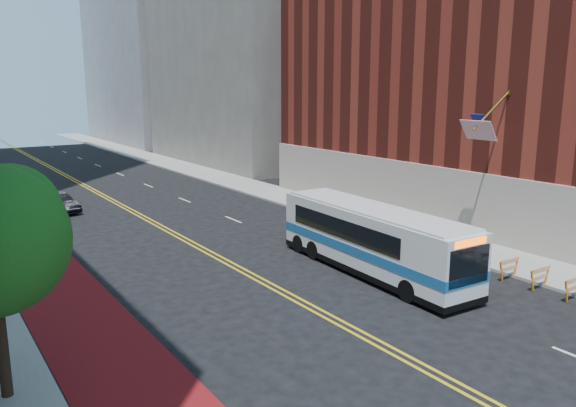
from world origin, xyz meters
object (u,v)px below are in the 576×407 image
Objects in this scene: transit_bus at (371,238)px; car_b at (58,203)px; car_a at (24,217)px; car_c at (3,197)px.

transit_bus is 24.21m from car_b.
car_c is (-0.18, 7.72, 0.00)m from car_a.
car_a is (-12.32, 18.43, -0.89)m from transit_bus.
car_b is at bearing 34.13° from car_a.
transit_bus is 2.16× the size of car_c.
car_b is (2.80, 3.81, -0.10)m from car_a.
car_b is at bearing 115.75° from transit_bus.
transit_bus reaches higher than car_c.
car_a reaches higher than car_b.
car_a is 1.11× the size of car_b.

